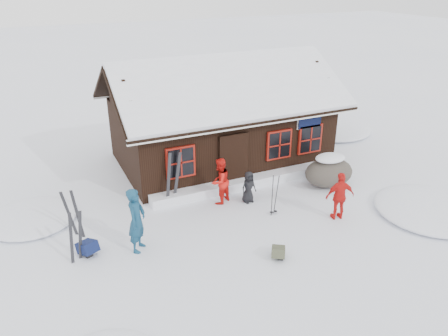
{
  "coord_description": "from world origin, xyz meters",
  "views": [
    {
      "loc": [
        -5.47,
        -10.53,
        7.31
      ],
      "look_at": [
        0.09,
        1.48,
        1.3
      ],
      "focal_mm": 35.0,
      "sensor_mm": 36.0,
      "label": 1
    }
  ],
  "objects_px": {
    "skier_teal": "(137,220)",
    "skier_orange_left": "(220,181)",
    "backpack_blue": "(88,249)",
    "backpack_olive": "(278,254)",
    "skier_crouched": "(249,187)",
    "boulder": "(329,171)",
    "skier_orange_right": "(340,196)",
    "ski_poles": "(274,196)",
    "ski_pair_left": "(76,237)"
  },
  "relations": [
    {
      "from": "skier_teal",
      "to": "skier_orange_left",
      "type": "distance_m",
      "value": 3.6
    },
    {
      "from": "backpack_blue",
      "to": "backpack_olive",
      "type": "bearing_deg",
      "value": -49.99
    },
    {
      "from": "skier_orange_left",
      "to": "backpack_blue",
      "type": "height_order",
      "value": "skier_orange_left"
    },
    {
      "from": "skier_crouched",
      "to": "boulder",
      "type": "xyz_separation_m",
      "value": [
        3.29,
        -0.1,
        -0.01
      ]
    },
    {
      "from": "skier_teal",
      "to": "skier_orange_right",
      "type": "xyz_separation_m",
      "value": [
        6.26,
        -0.99,
        -0.16
      ]
    },
    {
      "from": "skier_teal",
      "to": "ski_poles",
      "type": "distance_m",
      "value": 4.53
    },
    {
      "from": "skier_orange_right",
      "to": "ski_poles",
      "type": "height_order",
      "value": "skier_orange_right"
    },
    {
      "from": "skier_orange_left",
      "to": "backpack_blue",
      "type": "distance_m",
      "value": 4.81
    },
    {
      "from": "ski_poles",
      "to": "backpack_blue",
      "type": "relative_size",
      "value": 2.5
    },
    {
      "from": "skier_teal",
      "to": "ski_poles",
      "type": "relative_size",
      "value": 1.35
    },
    {
      "from": "skier_orange_left",
      "to": "skier_orange_right",
      "type": "xyz_separation_m",
      "value": [
        3.02,
        -2.55,
        -0.01
      ]
    },
    {
      "from": "ski_pair_left",
      "to": "backpack_blue",
      "type": "height_order",
      "value": "ski_pair_left"
    },
    {
      "from": "skier_teal",
      "to": "boulder",
      "type": "bearing_deg",
      "value": -46.07
    },
    {
      "from": "ski_poles",
      "to": "backpack_blue",
      "type": "distance_m",
      "value": 5.92
    },
    {
      "from": "skier_orange_right",
      "to": "skier_crouched",
      "type": "distance_m",
      "value": 3.04
    },
    {
      "from": "ski_pair_left",
      "to": "backpack_blue",
      "type": "distance_m",
      "value": 0.64
    },
    {
      "from": "backpack_olive",
      "to": "skier_crouched",
      "type": "bearing_deg",
      "value": 109.74
    },
    {
      "from": "skier_teal",
      "to": "backpack_olive",
      "type": "height_order",
      "value": "skier_teal"
    },
    {
      "from": "skier_teal",
      "to": "ski_pair_left",
      "type": "relative_size",
      "value": 1.25
    },
    {
      "from": "boulder",
      "to": "ski_poles",
      "type": "height_order",
      "value": "ski_poles"
    },
    {
      "from": "skier_orange_left",
      "to": "ski_pair_left",
      "type": "xyz_separation_m",
      "value": [
        -4.89,
        -1.34,
        -0.1
      ]
    },
    {
      "from": "skier_crouched",
      "to": "boulder",
      "type": "relative_size",
      "value": 0.61
    },
    {
      "from": "boulder",
      "to": "backpack_olive",
      "type": "height_order",
      "value": "boulder"
    },
    {
      "from": "skier_orange_right",
      "to": "ski_pair_left",
      "type": "xyz_separation_m",
      "value": [
        -7.9,
        1.21,
        -0.08
      ]
    },
    {
      "from": "ski_poles",
      "to": "skier_orange_right",
      "type": "bearing_deg",
      "value": -32.15
    },
    {
      "from": "skier_teal",
      "to": "backpack_olive",
      "type": "xyz_separation_m",
      "value": [
        3.4,
        -2.03,
        -0.83
      ]
    },
    {
      "from": "skier_teal",
      "to": "backpack_olive",
      "type": "relative_size",
      "value": 3.95
    },
    {
      "from": "skier_teal",
      "to": "ski_poles",
      "type": "xyz_separation_m",
      "value": [
        4.52,
        0.1,
        -0.29
      ]
    },
    {
      "from": "skier_orange_left",
      "to": "boulder",
      "type": "bearing_deg",
      "value": 145.44
    },
    {
      "from": "skier_crouched",
      "to": "ski_pair_left",
      "type": "xyz_separation_m",
      "value": [
        -5.79,
        -0.96,
        0.15
      ]
    },
    {
      "from": "ski_poles",
      "to": "backpack_blue",
      "type": "bearing_deg",
      "value": 177.41
    },
    {
      "from": "skier_orange_right",
      "to": "skier_crouched",
      "type": "xyz_separation_m",
      "value": [
        -2.11,
        2.18,
        -0.23
      ]
    },
    {
      "from": "ski_poles",
      "to": "backpack_olive",
      "type": "distance_m",
      "value": 2.47
    },
    {
      "from": "skier_orange_left",
      "to": "backpack_olive",
      "type": "bearing_deg",
      "value": 64.34
    },
    {
      "from": "skier_crouched",
      "to": "backpack_olive",
      "type": "distance_m",
      "value": 3.33
    },
    {
      "from": "skier_orange_left",
      "to": "skier_orange_right",
      "type": "bearing_deg",
      "value": 111.63
    },
    {
      "from": "skier_orange_left",
      "to": "ski_poles",
      "type": "xyz_separation_m",
      "value": [
        1.27,
        -1.45,
        -0.14
      ]
    },
    {
      "from": "skier_orange_right",
      "to": "skier_crouched",
      "type": "relative_size",
      "value": 1.41
    },
    {
      "from": "ski_poles",
      "to": "backpack_olive",
      "type": "xyz_separation_m",
      "value": [
        -1.12,
        -2.13,
        -0.54
      ]
    },
    {
      "from": "backpack_olive",
      "to": "boulder",
      "type": "bearing_deg",
      "value": 70.52
    },
    {
      "from": "boulder",
      "to": "skier_orange_right",
      "type": "bearing_deg",
      "value": -119.56
    },
    {
      "from": "backpack_olive",
      "to": "backpack_blue",
      "type": "bearing_deg",
      "value": -173.77
    },
    {
      "from": "skier_teal",
      "to": "backpack_olive",
      "type": "bearing_deg",
      "value": -85.15
    },
    {
      "from": "boulder",
      "to": "ski_pair_left",
      "type": "distance_m",
      "value": 9.13
    },
    {
      "from": "skier_orange_left",
      "to": "skier_crouched",
      "type": "distance_m",
      "value": 1.01
    },
    {
      "from": "boulder",
      "to": "backpack_olive",
      "type": "bearing_deg",
      "value": -142.37
    },
    {
      "from": "skier_crouched",
      "to": "backpack_blue",
      "type": "distance_m",
      "value": 5.6
    },
    {
      "from": "backpack_blue",
      "to": "skier_orange_right",
      "type": "bearing_deg",
      "value": -33.45
    },
    {
      "from": "skier_orange_left",
      "to": "boulder",
      "type": "xyz_separation_m",
      "value": [
        4.2,
        -0.47,
        -0.26
      ]
    },
    {
      "from": "skier_orange_right",
      "to": "skier_teal",
      "type": "bearing_deg",
      "value": 4.74
    }
  ]
}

